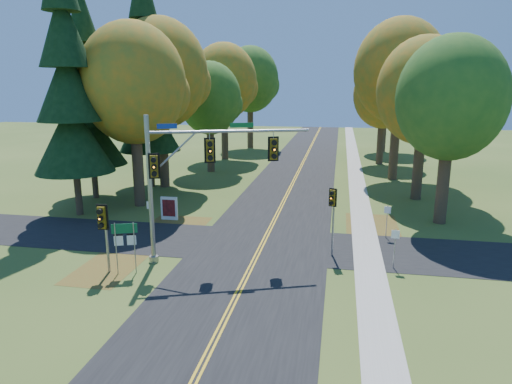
% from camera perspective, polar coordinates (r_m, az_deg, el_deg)
% --- Properties ---
extents(ground, '(160.00, 160.00, 0.00)m').
position_cam_1_polar(ground, '(26.03, 0.03, -8.08)').
color(ground, '#334E1B').
rests_on(ground, ground).
extents(road_main, '(8.00, 160.00, 0.02)m').
position_cam_1_polar(road_main, '(26.02, 0.03, -8.06)').
color(road_main, black).
rests_on(road_main, ground).
extents(road_cross, '(60.00, 6.00, 0.02)m').
position_cam_1_polar(road_cross, '(27.86, 0.78, -6.58)').
color(road_cross, black).
rests_on(road_cross, ground).
extents(centerline_left, '(0.10, 160.00, 0.01)m').
position_cam_1_polar(centerline_left, '(26.03, -0.18, -8.01)').
color(centerline_left, gold).
rests_on(centerline_left, road_main).
extents(centerline_right, '(0.10, 160.00, 0.01)m').
position_cam_1_polar(centerline_right, '(26.00, 0.25, -8.04)').
color(centerline_right, gold).
rests_on(centerline_right, road_main).
extents(sidewalk_east, '(1.60, 160.00, 0.06)m').
position_cam_1_polar(sidewalk_east, '(25.71, 13.92, -8.70)').
color(sidewalk_east, '#9E998E').
rests_on(sidewalk_east, ground).
extents(leaf_patch_w_near, '(4.00, 6.00, 0.00)m').
position_cam_1_polar(leaf_patch_w_near, '(31.35, -10.42, -4.51)').
color(leaf_patch_w_near, brown).
rests_on(leaf_patch_w_near, ground).
extents(leaf_patch_e, '(3.50, 8.00, 0.00)m').
position_cam_1_polar(leaf_patch_e, '(31.40, 14.42, -4.70)').
color(leaf_patch_e, brown).
rests_on(leaf_patch_e, ground).
extents(leaf_patch_w_far, '(3.00, 5.00, 0.00)m').
position_cam_1_polar(leaf_patch_w_far, '(25.79, -18.07, -8.97)').
color(leaf_patch_w_far, brown).
rests_on(leaf_patch_w_far, ground).
extents(tree_w_a, '(8.00, 8.00, 14.15)m').
position_cam_1_polar(tree_w_a, '(36.64, -14.97, 12.89)').
color(tree_w_a, '#38281C').
rests_on(tree_w_a, ground).
extents(tree_e_a, '(7.20, 7.20, 12.73)m').
position_cam_1_polar(tree_e_a, '(33.39, 23.30, 10.62)').
color(tree_e_a, '#38281C').
rests_on(tree_e_a, ground).
extents(tree_w_b, '(8.60, 8.60, 15.38)m').
position_cam_1_polar(tree_w_b, '(43.22, -11.79, 14.24)').
color(tree_w_b, '#38281C').
rests_on(tree_w_b, ground).
extents(tree_e_b, '(7.60, 7.60, 13.33)m').
position_cam_1_polar(tree_e_b, '(39.95, 20.38, 11.68)').
color(tree_e_b, '#38281C').
rests_on(tree_e_b, ground).
extents(tree_w_c, '(6.80, 6.80, 11.91)m').
position_cam_1_polar(tree_w_c, '(50.28, -5.74, 11.53)').
color(tree_w_c, '#38281C').
rests_on(tree_w_c, ground).
extents(tree_e_c, '(8.80, 8.80, 15.79)m').
position_cam_1_polar(tree_e_c, '(47.84, 17.60, 14.16)').
color(tree_e_c, '#38281C').
rests_on(tree_e_c, ground).
extents(tree_w_d, '(8.20, 8.20, 14.56)m').
position_cam_1_polar(tree_w_d, '(58.82, -3.94, 13.62)').
color(tree_w_d, '#38281C').
rests_on(tree_w_d, ground).
extents(tree_e_d, '(7.00, 7.00, 12.32)m').
position_cam_1_polar(tree_e_d, '(56.91, 15.70, 11.62)').
color(tree_e_d, '#38281C').
rests_on(tree_e_d, ground).
extents(tree_w_e, '(8.40, 8.40, 14.97)m').
position_cam_1_polar(tree_w_e, '(69.20, -0.66, 13.85)').
color(tree_w_e, '#38281C').
rests_on(tree_w_e, ground).
extents(tree_e_e, '(7.80, 7.80, 13.74)m').
position_cam_1_polar(tree_e_e, '(67.67, 16.01, 12.62)').
color(tree_e_e, '#38281C').
rests_on(tree_e_e, ground).
extents(pine_a, '(5.60, 5.60, 19.48)m').
position_cam_1_polar(pine_a, '(35.29, -22.39, 11.86)').
color(pine_a, '#38281C').
rests_on(pine_a, ground).
extents(pine_b, '(5.60, 5.60, 17.31)m').
position_cam_1_polar(pine_b, '(40.36, -20.24, 10.65)').
color(pine_b, '#38281C').
rests_on(pine_b, ground).
extents(pine_c, '(5.60, 5.60, 20.56)m').
position_cam_1_polar(pine_c, '(43.44, -13.50, 13.26)').
color(pine_c, '#38281C').
rests_on(pine_c, ground).
extents(traffic_mast, '(8.34, 3.39, 7.99)m').
position_cam_1_polar(traffic_mast, '(24.39, -8.14, 2.88)').
color(traffic_mast, gray).
rests_on(traffic_mast, ground).
extents(east_signal_pole, '(0.44, 0.53, 3.95)m').
position_cam_1_polar(east_signal_pole, '(25.53, 9.57, -1.62)').
color(east_signal_pole, gray).
rests_on(east_signal_pole, ground).
extents(ped_signal_pole, '(0.59, 0.68, 3.70)m').
position_cam_1_polar(ped_signal_pole, '(24.11, -18.56, -3.64)').
color(ped_signal_pole, gray).
rests_on(ped_signal_pole, ground).
extents(route_sign_cluster, '(1.21, 0.47, 2.74)m').
position_cam_1_polar(route_sign_cluster, '(24.12, -16.07, -5.52)').
color(route_sign_cluster, gray).
rests_on(route_sign_cluster, ground).
extents(info_kiosk, '(1.21, 0.19, 1.68)m').
position_cam_1_polar(info_kiosk, '(33.19, -10.79, -2.03)').
color(info_kiosk, silver).
rests_on(info_kiosk, ground).
extents(reg_sign_e_north, '(0.40, 0.07, 2.11)m').
position_cam_1_polar(reg_sign_e_north, '(29.81, 16.07, -2.87)').
color(reg_sign_e_north, gray).
rests_on(reg_sign_e_north, ground).
extents(reg_sign_e_south, '(0.42, 0.08, 2.17)m').
position_cam_1_polar(reg_sign_e_south, '(25.07, 16.98, -5.92)').
color(reg_sign_e_south, gray).
rests_on(reg_sign_e_south, ground).
extents(reg_sign_w, '(0.44, 0.17, 2.34)m').
position_cam_1_polar(reg_sign_w, '(29.71, -13.11, -2.43)').
color(reg_sign_w, gray).
rests_on(reg_sign_w, ground).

